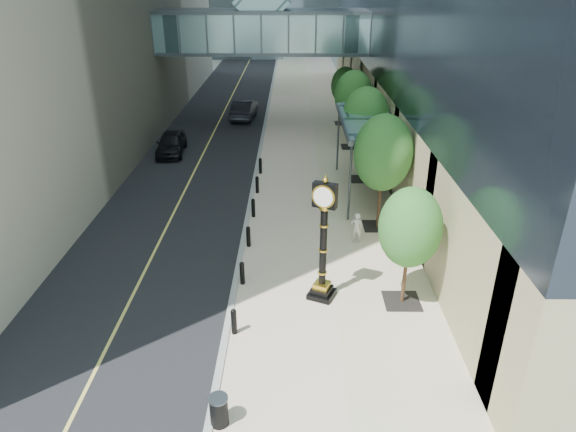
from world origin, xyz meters
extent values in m
plane|color=gray|center=(0.00, 0.00, 0.00)|extent=(320.00, 320.00, 0.00)
cube|color=black|center=(-7.00, 40.00, 0.01)|extent=(8.00, 180.00, 0.02)
cube|color=#C9B29B|center=(1.00, 40.00, 0.03)|extent=(8.00, 180.00, 0.06)
cube|color=gray|center=(-3.00, 40.00, 0.04)|extent=(0.25, 180.00, 0.07)
cube|color=slate|center=(-3.00, 28.00, 7.50)|extent=(17.00, 4.00, 3.00)
cube|color=#383F44|center=(-3.00, 28.00, 6.05)|extent=(17.00, 4.20, 0.25)
cube|color=#383F44|center=(-3.00, 28.00, 8.95)|extent=(17.00, 4.20, 0.25)
cube|color=slate|center=(-3.00, 28.00, 9.60)|extent=(4.24, 3.00, 4.24)
cube|color=#383F44|center=(3.50, 14.00, 4.20)|extent=(3.00, 8.00, 0.25)
cube|color=slate|center=(3.50, 14.00, 4.35)|extent=(2.80, 7.80, 0.06)
cylinder|color=#383F44|center=(2.20, 10.30, 2.10)|extent=(0.12, 0.12, 4.20)
cylinder|color=#383F44|center=(2.20, 17.70, 2.10)|extent=(0.12, 0.12, 4.20)
cylinder|color=black|center=(-2.70, 1.00, 0.51)|extent=(0.20, 0.20, 0.90)
cylinder|color=black|center=(-2.70, 4.20, 0.51)|extent=(0.20, 0.20, 0.90)
cylinder|color=black|center=(-2.70, 7.40, 0.51)|extent=(0.20, 0.20, 0.90)
cylinder|color=black|center=(-2.70, 10.60, 0.51)|extent=(0.20, 0.20, 0.90)
cylinder|color=black|center=(-2.70, 13.80, 0.51)|extent=(0.20, 0.20, 0.90)
cylinder|color=black|center=(-2.70, 17.00, 0.51)|extent=(0.20, 0.20, 0.90)
cube|color=black|center=(3.60, 3.00, 0.07)|extent=(1.40, 1.40, 0.02)
cylinder|color=#43281C|center=(3.60, 3.00, 1.32)|extent=(0.14, 0.14, 2.52)
ellipsoid|color=#285E22|center=(3.60, 3.00, 3.27)|extent=(2.31, 2.31, 3.08)
cube|color=black|center=(3.60, 9.50, 0.07)|extent=(1.40, 1.40, 0.02)
cylinder|color=#43281C|center=(3.60, 9.50, 1.58)|extent=(0.14, 0.14, 3.04)
ellipsoid|color=#285E22|center=(3.60, 9.50, 3.93)|extent=(2.79, 2.79, 3.72)
cube|color=black|center=(3.60, 16.00, 0.07)|extent=(1.40, 1.40, 0.02)
cylinder|color=#43281C|center=(3.60, 16.00, 1.57)|extent=(0.14, 0.14, 3.02)
ellipsoid|color=#285E22|center=(3.60, 16.00, 3.90)|extent=(2.76, 2.76, 3.69)
cube|color=black|center=(3.60, 22.50, 0.07)|extent=(1.40, 1.40, 0.02)
cylinder|color=#43281C|center=(3.60, 22.50, 1.52)|extent=(0.14, 0.14, 2.93)
ellipsoid|color=#285E22|center=(3.60, 22.50, 3.78)|extent=(2.68, 2.68, 3.57)
cube|color=black|center=(3.60, 29.00, 0.07)|extent=(1.40, 1.40, 0.02)
cylinder|color=#43281C|center=(3.60, 29.00, 1.30)|extent=(0.14, 0.14, 2.48)
ellipsoid|color=#285E22|center=(3.60, 29.00, 3.22)|extent=(2.27, 2.27, 3.03)
cube|color=black|center=(0.50, 3.31, 0.16)|extent=(1.24, 1.24, 0.21)
cube|color=black|center=(0.50, 3.31, 0.37)|extent=(0.96, 0.96, 0.21)
cube|color=gold|center=(0.50, 3.31, 0.58)|extent=(0.76, 0.76, 0.21)
cylinder|color=black|center=(0.50, 3.31, 2.30)|extent=(0.27, 0.27, 3.23)
cube|color=black|center=(0.50, 3.31, 4.39)|extent=(0.94, 0.64, 0.94)
cylinder|color=white|center=(0.50, 3.50, 4.39)|extent=(0.69, 0.33, 0.73)
cylinder|color=white|center=(0.50, 3.13, 4.39)|extent=(0.69, 0.33, 0.73)
sphere|color=gold|center=(0.50, 3.31, 4.96)|extent=(0.21, 0.21, 0.21)
cylinder|color=black|center=(-2.70, -3.02, 0.51)|extent=(0.58, 0.58, 0.90)
imported|color=#B0ACA1|center=(2.34, 7.84, 0.82)|extent=(0.57, 0.39, 1.52)
imported|color=black|center=(-9.20, 21.01, 0.78)|extent=(2.08, 4.56, 1.52)
imported|color=black|center=(-4.91, 30.69, 0.83)|extent=(2.15, 5.06, 1.62)
camera|label=1|loc=(-0.67, -13.60, 11.61)|focal=32.00mm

